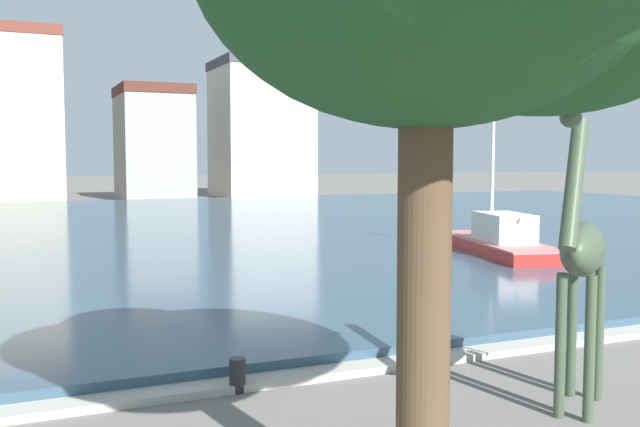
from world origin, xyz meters
TOP-DOWN VIEW (x-y plane):
  - harbor_water at (0.00, 30.89)m, footprint 87.63×46.30m
  - quay_edge_coping at (0.00, 7.49)m, footprint 87.63×0.50m
  - giraffe_statue at (1.54, 4.76)m, footprint 2.05×1.74m
  - sailboat_red at (9.65, 17.28)m, footprint 3.69×7.99m
  - mooring_bollard at (-2.42, 7.34)m, footprint 0.24×0.24m
  - townhouse_end_terrace at (-4.68, 57.13)m, footprint 6.56×5.87m
  - townhouse_wide_warehouse at (5.69, 57.50)m, footprint 5.69×7.21m
  - townhouse_narrow_midrow at (15.71, 59.21)m, footprint 8.12×7.88m

SIDE VIEW (x-z plane):
  - quay_edge_coping at x=0.00m, z-range 0.00..0.12m
  - harbor_water at x=0.00m, z-range 0.00..0.27m
  - mooring_bollard at x=-2.42m, z-range 0.00..0.50m
  - sailboat_red at x=9.65m, z-range -2.34..3.39m
  - giraffe_statue at x=1.54m, z-range 0.04..4.17m
  - townhouse_wide_warehouse at x=5.69m, z-range 0.01..9.44m
  - townhouse_narrow_midrow at x=15.71m, z-range 0.02..12.33m
  - townhouse_end_terrace at x=-4.68m, z-range 0.02..13.41m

